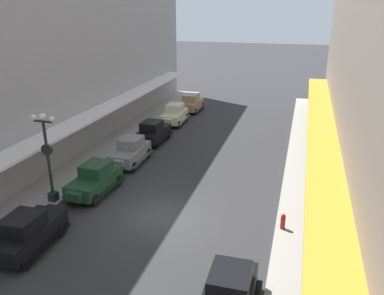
{
  "coord_description": "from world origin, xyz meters",
  "views": [
    {
      "loc": [
        6.68,
        -16.97,
        10.68
      ],
      "look_at": [
        0.0,
        6.0,
        1.8
      ],
      "focal_mm": 36.21,
      "sensor_mm": 36.0,
      "label": 1
    }
  ],
  "objects_px": {
    "parked_car_1": "(27,231)",
    "parked_car_3": "(174,114)",
    "parked_car_6": "(130,151)",
    "fire_hydrant": "(283,221)",
    "parked_car_4": "(95,178)",
    "parked_car_0": "(153,131)",
    "pedestrian_1": "(309,187)",
    "parked_car_5": "(191,102)",
    "lamp_post_with_clock": "(48,154)"
  },
  "relations": [
    {
      "from": "parked_car_1",
      "to": "parked_car_3",
      "type": "xyz_separation_m",
      "value": [
        -0.01,
        21.0,
        0.0
      ]
    },
    {
      "from": "parked_car_6",
      "to": "lamp_post_with_clock",
      "type": "bearing_deg",
      "value": -104.52
    },
    {
      "from": "lamp_post_with_clock",
      "to": "pedestrian_1",
      "type": "bearing_deg",
      "value": 16.17
    },
    {
      "from": "parked_car_0",
      "to": "lamp_post_with_clock",
      "type": "distance_m",
      "value": 11.53
    },
    {
      "from": "lamp_post_with_clock",
      "to": "parked_car_0",
      "type": "bearing_deg",
      "value": 81.72
    },
    {
      "from": "parked_car_1",
      "to": "parked_car_4",
      "type": "distance_m",
      "value": 5.95
    },
    {
      "from": "parked_car_1",
      "to": "parked_car_4",
      "type": "height_order",
      "value": "same"
    },
    {
      "from": "parked_car_4",
      "to": "parked_car_6",
      "type": "bearing_deg",
      "value": 89.43
    },
    {
      "from": "pedestrian_1",
      "to": "fire_hydrant",
      "type": "bearing_deg",
      "value": -109.04
    },
    {
      "from": "pedestrian_1",
      "to": "lamp_post_with_clock",
      "type": "bearing_deg",
      "value": -163.83
    },
    {
      "from": "parked_car_3",
      "to": "lamp_post_with_clock",
      "type": "distance_m",
      "value": 17.04
    },
    {
      "from": "parked_car_6",
      "to": "fire_hydrant",
      "type": "bearing_deg",
      "value": -28.65
    },
    {
      "from": "parked_car_0",
      "to": "parked_car_3",
      "type": "xyz_separation_m",
      "value": [
        -0.05,
        5.61,
        0.0
      ]
    },
    {
      "from": "parked_car_1",
      "to": "parked_car_6",
      "type": "bearing_deg",
      "value": 89.29
    },
    {
      "from": "parked_car_4",
      "to": "parked_car_6",
      "type": "distance_m",
      "value": 4.87
    },
    {
      "from": "fire_hydrant",
      "to": "pedestrian_1",
      "type": "height_order",
      "value": "pedestrian_1"
    },
    {
      "from": "parked_car_0",
      "to": "parked_car_1",
      "type": "distance_m",
      "value": 15.39
    },
    {
      "from": "parked_car_4",
      "to": "parked_car_5",
      "type": "xyz_separation_m",
      "value": [
        0.19,
        19.85,
        0.0
      ]
    },
    {
      "from": "parked_car_0",
      "to": "parked_car_1",
      "type": "height_order",
      "value": "same"
    },
    {
      "from": "parked_car_5",
      "to": "fire_hydrant",
      "type": "xyz_separation_m",
      "value": [
        10.88,
        -21.0,
        -0.38
      ]
    },
    {
      "from": "fire_hydrant",
      "to": "parked_car_5",
      "type": "bearing_deg",
      "value": 117.39
    },
    {
      "from": "parked_car_6",
      "to": "fire_hydrant",
      "type": "xyz_separation_m",
      "value": [
        11.03,
        -6.02,
        -0.38
      ]
    },
    {
      "from": "parked_car_4",
      "to": "parked_car_0",
      "type": "bearing_deg",
      "value": 90.26
    },
    {
      "from": "parked_car_1",
      "to": "parked_car_6",
      "type": "relative_size",
      "value": 1.0
    },
    {
      "from": "parked_car_6",
      "to": "lamp_post_with_clock",
      "type": "height_order",
      "value": "lamp_post_with_clock"
    },
    {
      "from": "lamp_post_with_clock",
      "to": "fire_hydrant",
      "type": "bearing_deg",
      "value": 2.87
    },
    {
      "from": "parked_car_6",
      "to": "parked_car_3",
      "type": "bearing_deg",
      "value": 90.8
    },
    {
      "from": "parked_car_5",
      "to": "pedestrian_1",
      "type": "bearing_deg",
      "value": -55.59
    },
    {
      "from": "parked_car_0",
      "to": "parked_car_3",
      "type": "relative_size",
      "value": 1.0
    },
    {
      "from": "parked_car_3",
      "to": "parked_car_6",
      "type": "bearing_deg",
      "value": -89.2
    },
    {
      "from": "parked_car_5",
      "to": "lamp_post_with_clock",
      "type": "distance_m",
      "value": 21.82
    },
    {
      "from": "parked_car_3",
      "to": "fire_hydrant",
      "type": "distance_m",
      "value": 19.68
    },
    {
      "from": "lamp_post_with_clock",
      "to": "pedestrian_1",
      "type": "distance_m",
      "value": 14.63
    },
    {
      "from": "parked_car_6",
      "to": "parked_car_5",
      "type": "bearing_deg",
      "value": 89.46
    },
    {
      "from": "parked_car_6",
      "to": "parked_car_0",
      "type": "bearing_deg",
      "value": 91.14
    },
    {
      "from": "parked_car_1",
      "to": "pedestrian_1",
      "type": "xyz_separation_m",
      "value": [
        12.33,
        8.2,
        0.05
      ]
    },
    {
      "from": "parked_car_1",
      "to": "parked_car_3",
      "type": "height_order",
      "value": "same"
    },
    {
      "from": "parked_car_3",
      "to": "parked_car_4",
      "type": "xyz_separation_m",
      "value": [
        0.09,
        -15.05,
        0.0
      ]
    },
    {
      "from": "parked_car_6",
      "to": "fire_hydrant",
      "type": "height_order",
      "value": "parked_car_6"
    },
    {
      "from": "pedestrian_1",
      "to": "parked_car_0",
      "type": "bearing_deg",
      "value": 149.67
    },
    {
      "from": "lamp_post_with_clock",
      "to": "fire_hydrant",
      "type": "relative_size",
      "value": 6.29
    },
    {
      "from": "parked_car_3",
      "to": "pedestrian_1",
      "type": "bearing_deg",
      "value": -46.05
    },
    {
      "from": "parked_car_1",
      "to": "parked_car_4",
      "type": "bearing_deg",
      "value": 89.18
    },
    {
      "from": "parked_car_4",
      "to": "parked_car_3",
      "type": "bearing_deg",
      "value": 90.36
    },
    {
      "from": "lamp_post_with_clock",
      "to": "parked_car_6",
      "type": "bearing_deg",
      "value": 75.48
    },
    {
      "from": "parked_car_1",
      "to": "pedestrian_1",
      "type": "distance_m",
      "value": 14.81
    },
    {
      "from": "parked_car_3",
      "to": "fire_hydrant",
      "type": "height_order",
      "value": "parked_car_3"
    },
    {
      "from": "parked_car_0",
      "to": "parked_car_6",
      "type": "relative_size",
      "value": 1.0
    },
    {
      "from": "lamp_post_with_clock",
      "to": "pedestrian_1",
      "type": "xyz_separation_m",
      "value": [
        13.92,
        4.04,
        -2.0
      ]
    },
    {
      "from": "parked_car_1",
      "to": "fire_hydrant",
      "type": "relative_size",
      "value": 5.24
    }
  ]
}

